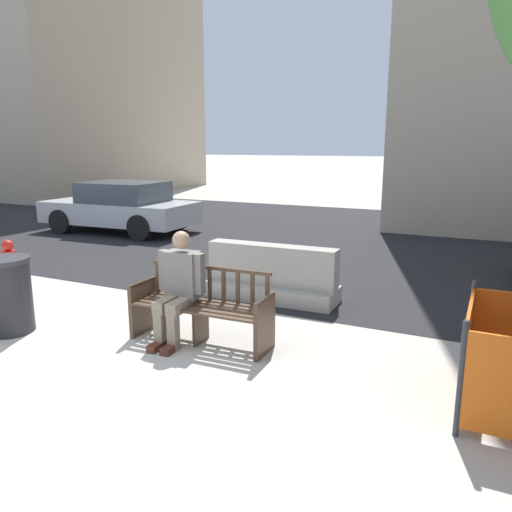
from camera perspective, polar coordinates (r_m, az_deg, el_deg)
ground_plane at (r=5.57m, az=-21.20°, el=-12.67°), size 200.00×200.00×0.00m
street_asphalt at (r=12.84m, az=8.19°, el=2.19°), size 120.00×12.00×0.01m
street_bench at (r=5.94m, az=-6.25°, el=-6.13°), size 1.71×0.59×0.88m
seated_person at (r=5.94m, az=-8.80°, el=-3.24°), size 0.58×0.73×1.31m
jersey_barrier_centre at (r=7.53m, az=1.81°, el=-2.46°), size 2.02×0.73×0.84m
car_sedan_mid at (r=13.85m, az=-15.16°, el=5.43°), size 4.13×2.10×1.34m
trash_bin at (r=6.92m, az=-26.59°, el=-4.00°), size 0.62×0.62×0.95m
fire_hydrant at (r=8.94m, az=-26.32°, el=-1.07°), size 0.40×0.22×0.82m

